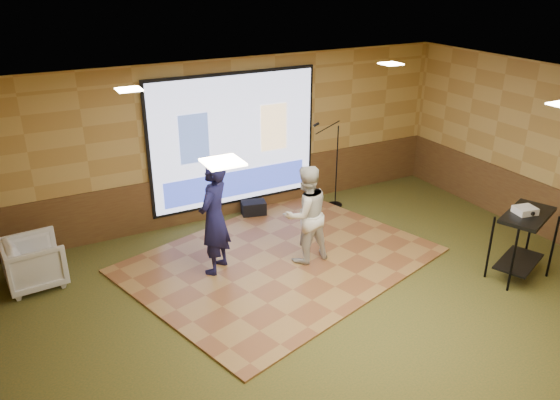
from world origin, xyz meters
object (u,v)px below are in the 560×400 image
dance_floor (281,260)px  projector (525,210)px  player_right (306,214)px  av_table (524,231)px  banquet_chair (34,262)px  projector_screen (235,141)px  mic_stand (334,183)px  player_left (214,218)px  duffel_bag (254,208)px

dance_floor → projector: (2.99, -2.14, 1.13)m
player_right → av_table: (2.68, -1.97, -0.06)m
player_right → banquet_chair: size_ratio=1.95×
projector_screen → projector: 5.09m
mic_stand → player_left: bearing=-145.2°
projector_screen → mic_stand: size_ratio=1.85×
av_table → duffel_bag: size_ratio=2.37×
player_left → banquet_chair: player_left is taller
av_table → dance_floor: bearing=144.5°
projector → duffel_bag: size_ratio=0.66×
av_table → projector: projector is taller
player_left → av_table: (4.10, -2.34, -0.15)m
duffel_bag → player_right: bearing=-90.4°
projector_screen → duffel_bag: projector_screen is taller
dance_floor → duffel_bag: (0.37, 1.82, 0.13)m
player_left → projector_screen: bearing=-164.5°
player_left → projector: player_left is taller
projector → duffel_bag: bearing=134.4°
projector_screen → av_table: (2.92, -4.22, -0.68)m
av_table → banquet_chair: 7.43m
dance_floor → av_table: (3.04, -2.17, 0.77)m
dance_floor → projector: 3.85m
mic_stand → player_right: bearing=-122.8°
player_right → mic_stand: bearing=-136.1°
dance_floor → av_table: av_table is taller
mic_stand → duffel_bag: mic_stand is taller
projector_screen → mic_stand: (1.87, -0.56, -0.98)m
projector → mic_stand: 3.82m
player_right → dance_floor: bearing=-30.3°
projector_screen → dance_floor: 2.52m
banquet_chair → duffel_bag: banquet_chair is taller
projector → player_right: bearing=154.5°
av_table → projector: bearing=151.7°
player_left → av_table: 4.72m
projector_screen → mic_stand: bearing=-16.7°
dance_floor → av_table: bearing=-35.5°
projector_screen → player_right: projector_screen is taller
player_right → av_table: bearing=141.8°
dance_floor → projector_screen: bearing=86.6°
projector_screen → av_table: 5.17m
av_table → banquet_chair: av_table is taller
dance_floor → player_right: bearing=-28.4°
banquet_chair → player_right: bearing=-112.6°
mic_stand → banquet_chair: bearing=-164.6°
projector → banquet_chair: projector is taller
duffel_bag → banquet_chair: bearing=-169.7°
player_left → dance_floor: bearing=128.3°
dance_floor → av_table: size_ratio=4.25×
av_table → mic_stand: (-1.05, 3.66, -0.30)m
projector → banquet_chair: (-6.61, 3.24, -0.76)m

